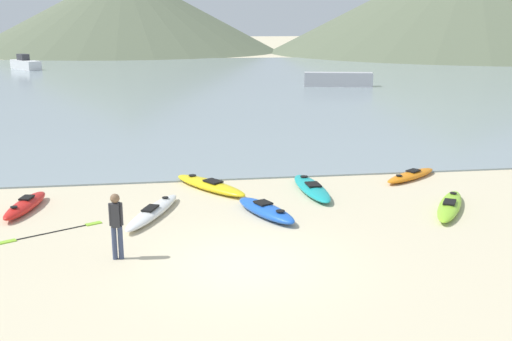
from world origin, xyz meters
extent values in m
plane|color=beige|center=(0.00, 0.00, 0.00)|extent=(400.00, 400.00, 0.00)
cube|color=gray|center=(0.00, 42.57, 0.03)|extent=(160.00, 70.00, 0.06)
cone|color=#5B664C|center=(-8.62, 101.37, 7.23)|extent=(55.57, 55.57, 14.46)
cone|color=#5B664C|center=(51.25, 88.47, 8.85)|extent=(70.38, 70.38, 17.70)
cone|color=#5B664C|center=(58.46, 91.61, 6.57)|extent=(56.94, 56.94, 13.14)
ellipsoid|color=teal|center=(2.99, 5.65, 0.15)|extent=(0.94, 3.41, 0.30)
cube|color=black|center=(3.00, 5.48, 0.32)|extent=(0.45, 0.63, 0.05)
cylinder|color=black|center=(2.94, 6.57, 0.31)|extent=(0.27, 0.27, 0.02)
ellipsoid|color=red|center=(-6.01, 4.96, 0.18)|extent=(1.08, 2.77, 0.35)
cube|color=black|center=(-5.98, 5.09, 0.38)|extent=(0.40, 0.54, 0.05)
cylinder|color=black|center=(-6.15, 4.23, 0.36)|extent=(0.20, 0.20, 0.02)
ellipsoid|color=#8CCC2D|center=(6.65, 3.12, 0.15)|extent=(2.27, 3.14, 0.29)
cube|color=black|center=(6.56, 2.98, 0.32)|extent=(0.60, 0.69, 0.05)
cylinder|color=black|center=(7.13, 3.89, 0.30)|extent=(0.21, 0.21, 0.02)
ellipsoid|color=yellow|center=(-0.35, 6.48, 0.15)|extent=(2.61, 3.30, 0.30)
cube|color=black|center=(-0.25, 6.34, 0.33)|extent=(0.70, 0.75, 0.05)
cylinder|color=black|center=(-0.89, 7.27, 0.32)|extent=(0.26, 0.26, 0.02)
ellipsoid|color=blue|center=(1.07, 3.43, 0.17)|extent=(1.77, 2.80, 0.34)
cube|color=black|center=(1.01, 3.56, 0.37)|extent=(0.57, 0.61, 0.05)
cylinder|color=black|center=(1.37, 2.74, 0.36)|extent=(0.26, 0.26, 0.02)
ellipsoid|color=orange|center=(6.94, 6.80, 0.13)|extent=(2.65, 2.11, 0.26)
cube|color=black|center=(7.06, 6.88, 0.29)|extent=(0.60, 0.56, 0.05)
cylinder|color=black|center=(6.31, 6.35, 0.27)|extent=(0.21, 0.21, 0.02)
ellipsoid|color=white|center=(-2.20, 3.86, 0.14)|extent=(1.85, 3.47, 0.28)
cube|color=black|center=(-2.27, 3.70, 0.31)|extent=(0.53, 0.70, 0.05)
cylinder|color=black|center=(-1.84, 4.76, 0.30)|extent=(0.20, 0.20, 0.02)
cylinder|color=#384260|center=(-3.04, 0.73, 0.41)|extent=(0.12, 0.12, 0.82)
cylinder|color=#384260|center=(-2.90, 0.73, 0.41)|extent=(0.12, 0.12, 0.82)
cube|color=#2D2D33|center=(-2.97, 0.73, 1.11)|extent=(0.21, 0.24, 0.58)
cylinder|color=#2D2D33|center=(-3.09, 0.73, 1.13)|extent=(0.09, 0.09, 0.55)
cylinder|color=#2D2D33|center=(-2.85, 0.73, 1.13)|extent=(0.09, 0.09, 0.55)
sphere|color=brown|center=(-2.97, 0.73, 1.52)|extent=(0.22, 0.22, 0.22)
cube|color=white|center=(-17.73, 60.04, 0.56)|extent=(4.33, 5.48, 1.00)
cube|color=#333338|center=(-18.04, 60.50, 1.41)|extent=(1.67, 1.89, 0.70)
cube|color=#B2B2B7|center=(12.89, 36.93, 0.65)|extent=(5.91, 2.54, 1.17)
cylinder|color=black|center=(-4.88, 2.86, 0.01)|extent=(1.68, 0.94, 0.03)
cube|color=#8CCC2D|center=(-5.90, 2.29, 0.01)|extent=(0.47, 0.37, 0.03)
cube|color=#8CCC2D|center=(-3.85, 3.42, 0.01)|extent=(0.47, 0.37, 0.03)
camera|label=1|loc=(-1.66, -13.05, 5.58)|focal=42.00mm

